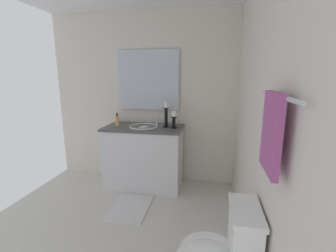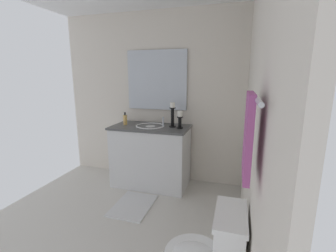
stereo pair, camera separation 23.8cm
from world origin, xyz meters
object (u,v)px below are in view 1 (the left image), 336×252
at_px(mirror, 148,80).
at_px(towel_near_vanity, 271,133).
at_px(towel_bar, 279,96).
at_px(vanity_cabinet, 144,156).
at_px(candle_holder_tall, 174,119).
at_px(sink_basin, 144,129).
at_px(bath_mat, 130,208).
at_px(soap_bottle, 117,121).
at_px(candle_holder_short, 166,114).

bearing_deg(mirror, towel_near_vanity, 29.42).
distance_m(towel_bar, towel_near_vanity, 0.18).
bearing_deg(towel_near_vanity, vanity_cabinet, -147.00).
bearing_deg(mirror, candle_holder_tall, 56.14).
relative_size(sink_basin, candle_holder_tall, 1.75).
bearing_deg(bath_mat, towel_near_vanity, 44.47).
relative_size(mirror, bath_mat, 1.49).
bearing_deg(towel_bar, sink_basin, -146.63).
bearing_deg(candle_holder_tall, vanity_cabinet, -90.50).
bearing_deg(bath_mat, mirror, 180.00).
relative_size(soap_bottle, towel_near_vanity, 0.46).
bearing_deg(vanity_cabinet, soap_bottle, -88.20).
bearing_deg(mirror, bath_mat, -0.00).
xyz_separation_m(sink_basin, candle_holder_tall, (0.00, 0.42, 0.16)).
distance_m(mirror, candle_holder_tall, 0.72).
bearing_deg(sink_basin, candle_holder_short, 96.87).
bearing_deg(soap_bottle, sink_basin, 91.80).
xyz_separation_m(sink_basin, towel_near_vanity, (1.85, 1.20, 0.45)).
height_order(mirror, towel_bar, mirror).
bearing_deg(mirror, soap_bottle, -52.37).
height_order(vanity_cabinet, towel_bar, towel_bar).
distance_m(candle_holder_short, towel_bar, 2.13).
relative_size(candle_holder_tall, bath_mat, 0.38).
height_order(sink_basin, soap_bottle, soap_bottle).
bearing_deg(candle_holder_short, candle_holder_tall, 70.19).
distance_m(towel_near_vanity, bath_mat, 2.14).
distance_m(vanity_cabinet, sink_basin, 0.39).
xyz_separation_m(candle_holder_tall, candle_holder_short, (-0.04, -0.11, 0.06)).
xyz_separation_m(vanity_cabinet, sink_basin, (0.00, 0.00, 0.39)).
bearing_deg(towel_near_vanity, towel_bar, 90.00).
distance_m(candle_holder_short, bath_mat, 1.27).
relative_size(sink_basin, bath_mat, 0.67).
relative_size(towel_near_vanity, bath_mat, 0.65).
distance_m(sink_basin, bath_mat, 1.03).
bearing_deg(towel_bar, soap_bottle, -138.98).
distance_m(candle_holder_tall, bath_mat, 1.23).
bearing_deg(mirror, candle_holder_short, 51.88).
relative_size(vanity_cabinet, towel_bar, 1.79).
height_order(mirror, bath_mat, mirror).
distance_m(vanity_cabinet, bath_mat, 0.76).
bearing_deg(mirror, towel_bar, 29.78).
bearing_deg(towel_near_vanity, bath_mat, -135.53).
distance_m(vanity_cabinet, candle_holder_short, 0.68).
relative_size(vanity_cabinet, mirror, 1.21).
relative_size(vanity_cabinet, candle_holder_short, 3.23).
relative_size(soap_bottle, towel_bar, 0.30).
distance_m(sink_basin, towel_near_vanity, 2.25).
xyz_separation_m(towel_near_vanity, bath_mat, (-1.22, -1.20, -1.28)).
xyz_separation_m(towel_bar, bath_mat, (-1.22, -1.22, -1.45)).
distance_m(vanity_cabinet, candle_holder_tall, 0.70).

